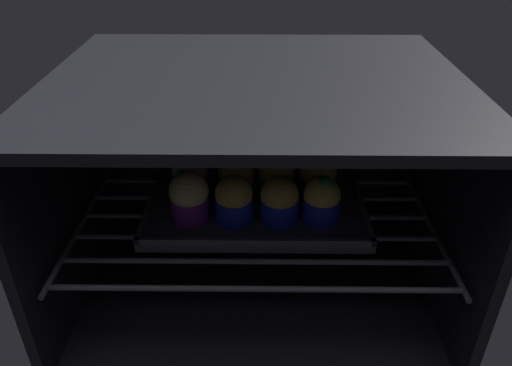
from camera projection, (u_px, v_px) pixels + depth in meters
The scene contains 15 objects.
oven_cavity at pixel (256, 176), 81.11cm from camera, with size 59.00×47.00×37.00cm.
oven_rack at pixel (256, 207), 79.22cm from camera, with size 54.80×42.00×0.80cm.
baking_tray at pixel (256, 197), 79.79cm from camera, with size 33.89×27.11×2.20cm.
muffin_row0_col0 at pixel (189, 196), 71.93cm from camera, with size 5.90×5.90×7.82cm.
muffin_row0_col1 at pixel (234, 200), 71.86cm from camera, with size 5.66×5.66×7.26cm.
muffin_row0_col2 at pixel (279, 201), 71.85cm from camera, with size 5.67×5.67×7.12cm.
muffin_row0_col3 at pixel (322, 200), 71.90cm from camera, with size 5.66×5.66×7.50cm.
muffin_row1_col0 at pixel (190, 176), 77.81cm from camera, with size 5.72×5.72×7.29cm.
muffin_row1_col1 at pixel (236, 176), 77.96cm from camera, with size 5.78×5.78×7.13cm.
muffin_row1_col2 at pixel (277, 175), 77.72cm from camera, with size 5.96×5.96×7.60cm.
muffin_row1_col3 at pixel (318, 176), 77.20cm from camera, with size 6.00×6.00×7.93cm.
muffin_row2_col0 at pixel (197, 155), 83.83cm from camera, with size 5.73×5.73×7.35cm.
muffin_row2_col1 at pixel (236, 157), 83.35cm from camera, with size 5.81×5.81×7.28cm.
muffin_row2_col2 at pixel (277, 156), 83.09cm from camera, with size 6.10×6.10×7.74cm.
muffin_row2_col3 at pixel (315, 157), 83.53cm from camera, with size 5.66×5.66×7.15cm.
Camera 1 is at (0.73, -43.91, 57.71)cm, focal length 34.17 mm.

